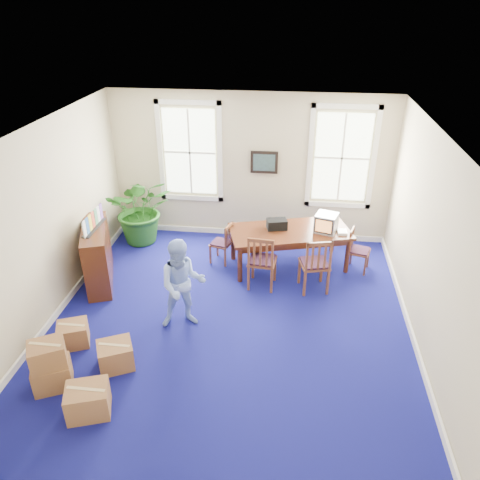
# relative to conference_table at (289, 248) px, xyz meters

# --- Properties ---
(floor) EXTENTS (6.50, 6.50, 0.00)m
(floor) POSITION_rel_conference_table_xyz_m (-0.92, -1.97, -0.40)
(floor) COLOR navy
(floor) RESTS_ON ground
(ceiling) EXTENTS (6.50, 6.50, 0.00)m
(ceiling) POSITION_rel_conference_table_xyz_m (-0.92, -1.97, 2.80)
(ceiling) COLOR white
(ceiling) RESTS_ON ground
(wall_back) EXTENTS (6.50, 0.00, 6.50)m
(wall_back) POSITION_rel_conference_table_xyz_m (-0.92, 1.28, 1.20)
(wall_back) COLOR #C6B994
(wall_back) RESTS_ON ground
(wall_front) EXTENTS (6.50, 0.00, 6.50)m
(wall_front) POSITION_rel_conference_table_xyz_m (-0.92, -5.22, 1.20)
(wall_front) COLOR #C6B994
(wall_front) RESTS_ON ground
(wall_left) EXTENTS (0.00, 6.50, 6.50)m
(wall_left) POSITION_rel_conference_table_xyz_m (-3.92, -1.97, 1.20)
(wall_left) COLOR #C6B994
(wall_left) RESTS_ON ground
(wall_right) EXTENTS (0.00, 6.50, 6.50)m
(wall_right) POSITION_rel_conference_table_xyz_m (2.08, -1.97, 1.20)
(wall_right) COLOR #C6B994
(wall_right) RESTS_ON ground
(baseboard_back) EXTENTS (6.00, 0.04, 0.12)m
(baseboard_back) POSITION_rel_conference_table_xyz_m (-0.92, 1.25, -0.34)
(baseboard_back) COLOR white
(baseboard_back) RESTS_ON ground
(baseboard_left) EXTENTS (0.04, 6.50, 0.12)m
(baseboard_left) POSITION_rel_conference_table_xyz_m (-3.89, -1.97, -0.34)
(baseboard_left) COLOR white
(baseboard_left) RESTS_ON ground
(baseboard_right) EXTENTS (0.04, 6.50, 0.12)m
(baseboard_right) POSITION_rel_conference_table_xyz_m (2.05, -1.97, -0.34)
(baseboard_right) COLOR white
(baseboard_right) RESTS_ON ground
(window_left) EXTENTS (1.40, 0.12, 2.20)m
(window_left) POSITION_rel_conference_table_xyz_m (-2.22, 1.26, 1.50)
(window_left) COLOR white
(window_left) RESTS_ON ground
(window_right) EXTENTS (1.40, 0.12, 2.20)m
(window_right) POSITION_rel_conference_table_xyz_m (0.98, 1.26, 1.50)
(window_right) COLOR white
(window_right) RESTS_ON ground
(wall_picture) EXTENTS (0.58, 0.06, 0.48)m
(wall_picture) POSITION_rel_conference_table_xyz_m (-0.62, 1.23, 1.35)
(wall_picture) COLOR black
(wall_picture) RESTS_ON ground
(conference_table) EXTENTS (2.53, 1.66, 0.80)m
(conference_table) POSITION_rel_conference_table_xyz_m (0.00, 0.00, 0.00)
(conference_table) COLOR #492110
(conference_table) RESTS_ON ground
(crt_tv) EXTENTS (0.51, 0.54, 0.36)m
(crt_tv) POSITION_rel_conference_table_xyz_m (0.69, 0.05, 0.58)
(crt_tv) COLOR #B7B7BC
(crt_tv) RESTS_ON conference_table
(game_console) EXTENTS (0.19, 0.23, 0.05)m
(game_console) POSITION_rel_conference_table_xyz_m (1.01, 0.00, 0.42)
(game_console) COLOR white
(game_console) RESTS_ON conference_table
(equipment_bag) EXTENTS (0.44, 0.34, 0.19)m
(equipment_bag) POSITION_rel_conference_table_xyz_m (-0.27, 0.05, 0.49)
(equipment_bag) COLOR black
(equipment_bag) RESTS_ON conference_table
(chair_near_left) EXTENTS (0.54, 0.54, 1.11)m
(chair_near_left) POSITION_rel_conference_table_xyz_m (-0.48, -0.80, 0.16)
(chair_near_left) COLOR brown
(chair_near_left) RESTS_ON ground
(chair_near_right) EXTENTS (0.60, 0.60, 1.11)m
(chair_near_right) POSITION_rel_conference_table_xyz_m (0.48, -0.80, 0.16)
(chair_near_right) COLOR brown
(chair_near_right) RESTS_ON ground
(chair_end_left) EXTENTS (0.48, 0.48, 0.86)m
(chair_end_left) POSITION_rel_conference_table_xyz_m (-1.38, 0.00, 0.03)
(chair_end_left) COLOR brown
(chair_end_left) RESTS_ON ground
(chair_end_right) EXTENTS (0.49, 0.49, 0.87)m
(chair_end_right) POSITION_rel_conference_table_xyz_m (1.38, 0.00, 0.04)
(chair_end_right) COLOR brown
(chair_end_right) RESTS_ON ground
(man) EXTENTS (0.90, 0.78, 1.56)m
(man) POSITION_rel_conference_table_xyz_m (-1.66, -2.12, 0.38)
(man) COLOR #8AA8EF
(man) RESTS_ON ground
(credenza) EXTENTS (0.91, 1.53, 1.16)m
(credenza) POSITION_rel_conference_table_xyz_m (-3.56, -1.01, 0.18)
(credenza) COLOR #492110
(credenza) RESTS_ON ground
(brochure_rack) EXTENTS (0.30, 0.78, 0.34)m
(brochure_rack) POSITION_rel_conference_table_xyz_m (-3.54, -1.01, 0.93)
(brochure_rack) COLOR #99999E
(brochure_rack) RESTS_ON credenza
(potted_plant) EXTENTS (1.66, 1.53, 1.54)m
(potted_plant) POSITION_rel_conference_table_xyz_m (-3.23, 0.69, 0.37)
(potted_plant) COLOR #1D5616
(potted_plant) RESTS_ON ground
(cardboard_boxes) EXTENTS (1.82, 1.82, 0.79)m
(cardboard_boxes) POSITION_rel_conference_table_xyz_m (-2.99, -3.61, -0.00)
(cardboard_boxes) COLOR #98653B
(cardboard_boxes) RESTS_ON ground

